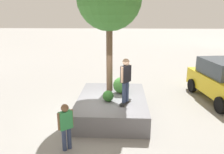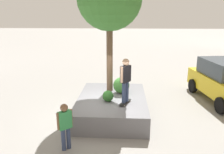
% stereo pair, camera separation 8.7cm
% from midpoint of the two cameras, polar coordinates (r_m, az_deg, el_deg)
% --- Properties ---
extents(ground_plane, '(120.00, 120.00, 0.00)m').
position_cam_midpoint_polar(ground_plane, '(9.47, -1.94, -10.82)').
color(ground_plane, gray).
extents(planter_ledge, '(3.98, 2.88, 0.79)m').
position_cam_midpoint_polar(planter_ledge, '(9.79, 0.26, -7.32)').
color(planter_ledge, slate).
rests_on(planter_ledge, ground).
extents(boxwood_shrub, '(0.45, 0.45, 0.45)m').
position_cam_midpoint_polar(boxwood_shrub, '(9.13, -0.75, -4.86)').
color(boxwood_shrub, '#2D6628').
rests_on(boxwood_shrub, planter_ledge).
extents(hedge_clump, '(0.73, 0.73, 0.73)m').
position_cam_midpoint_polar(hedge_clump, '(10.03, 2.64, -2.12)').
color(hedge_clump, '#3D7A33').
rests_on(hedge_clump, planter_ledge).
extents(skateboard, '(0.82, 0.52, 0.07)m').
position_cam_midpoint_polar(skateboard, '(8.97, 3.64, -6.44)').
color(skateboard, black).
rests_on(skateboard, planter_ledge).
extents(skateboarder, '(0.50, 0.43, 1.75)m').
position_cam_midpoint_polar(skateboarder, '(8.64, 3.76, -0.12)').
color(skateboarder, navy).
rests_on(skateboarder, skateboard).
extents(taxi_cab, '(4.61, 2.57, 2.04)m').
position_cam_midpoint_polar(taxi_cab, '(12.43, 26.80, -0.89)').
color(taxi_cab, gold).
rests_on(taxi_cab, ground).
extents(bystander_watching, '(0.41, 0.44, 1.58)m').
position_cam_midpoint_polar(bystander_watching, '(7.34, -11.54, -11.58)').
color(bystander_watching, navy).
rests_on(bystander_watching, ground).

